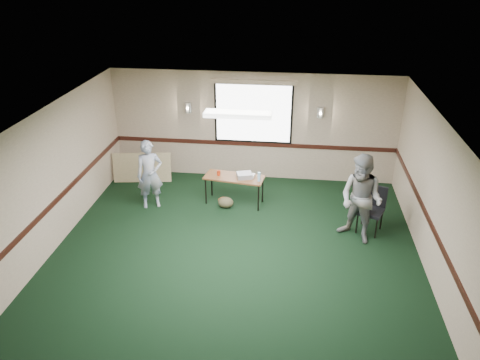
# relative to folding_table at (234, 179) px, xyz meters

# --- Properties ---
(ground) EXTENTS (8.00, 8.00, 0.00)m
(ground) POSITION_rel_folding_table_xyz_m (0.28, -2.54, -0.62)
(ground) COLOR black
(ground) RESTS_ON ground
(room_shell) EXTENTS (8.00, 8.02, 8.00)m
(room_shell) POSITION_rel_folding_table_xyz_m (0.28, -0.41, 0.96)
(room_shell) COLOR tan
(room_shell) RESTS_ON ground
(folding_table) EXTENTS (1.40, 0.72, 0.67)m
(folding_table) POSITION_rel_folding_table_xyz_m (0.00, 0.00, 0.00)
(folding_table) COLOR #543A18
(folding_table) RESTS_ON ground
(projector) EXTENTS (0.39, 0.36, 0.11)m
(projector) POSITION_rel_folding_table_xyz_m (0.23, -0.02, 0.10)
(projector) COLOR gray
(projector) RESTS_ON folding_table
(game_console) EXTENTS (0.23, 0.19, 0.05)m
(game_console) POSITION_rel_folding_table_xyz_m (0.35, 0.06, 0.08)
(game_console) COLOR white
(game_console) RESTS_ON folding_table
(red_cup) EXTENTS (0.08, 0.08, 0.11)m
(red_cup) POSITION_rel_folding_table_xyz_m (-0.36, 0.03, 0.11)
(red_cup) COLOR #AA280B
(red_cup) RESTS_ON folding_table
(water_bottle) EXTENTS (0.06, 0.06, 0.21)m
(water_bottle) POSITION_rel_folding_table_xyz_m (0.57, -0.16, 0.16)
(water_bottle) COLOR #8FC8EA
(water_bottle) RESTS_ON folding_table
(duffel_bag) EXTENTS (0.43, 0.38, 0.25)m
(duffel_bag) POSITION_rel_folding_table_xyz_m (-0.16, -0.24, -0.50)
(duffel_bag) COLOR #403925
(duffel_bag) RESTS_ON ground
(cable_coil) EXTENTS (0.37, 0.37, 0.01)m
(cable_coil) POSITION_rel_folding_table_xyz_m (-0.26, 0.09, -0.61)
(cable_coil) COLOR #B64716
(cable_coil) RESTS_ON ground
(folded_table) EXTENTS (1.45, 0.42, 0.73)m
(folded_table) POSITION_rel_folding_table_xyz_m (-2.44, 0.87, -0.25)
(folded_table) COLOR tan
(folded_table) RESTS_ON ground
(conference_chair) EXTENTS (0.62, 0.63, 0.96)m
(conference_chair) POSITION_rel_folding_table_xyz_m (2.96, -0.78, -0.06)
(conference_chair) COLOR black
(conference_chair) RESTS_ON ground
(person_left) EXTENTS (0.67, 0.57, 1.57)m
(person_left) POSITION_rel_folding_table_xyz_m (-1.84, -0.36, 0.17)
(person_left) COLOR #475E9C
(person_left) RESTS_ON ground
(person_right) EXTENTS (1.12, 1.08, 1.81)m
(person_right) POSITION_rel_folding_table_xyz_m (2.64, -1.20, 0.29)
(person_right) COLOR #6781A1
(person_right) RESTS_ON ground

